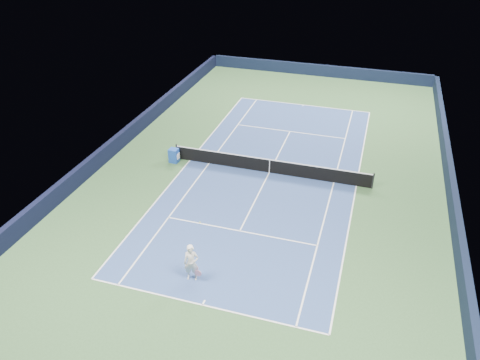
% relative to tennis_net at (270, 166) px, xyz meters
% --- Properties ---
extents(ground, '(40.00, 40.00, 0.00)m').
position_rel_tennis_net_xyz_m(ground, '(0.00, 0.00, -0.50)').
color(ground, '#2F522C').
rests_on(ground, ground).
extents(wall_far, '(22.00, 0.35, 1.10)m').
position_rel_tennis_net_xyz_m(wall_far, '(0.00, 19.82, 0.05)').
color(wall_far, black).
rests_on(wall_far, ground).
extents(wall_right, '(0.35, 40.00, 1.10)m').
position_rel_tennis_net_xyz_m(wall_right, '(10.82, 0.00, 0.05)').
color(wall_right, black).
rests_on(wall_right, ground).
extents(wall_left, '(0.35, 40.00, 1.10)m').
position_rel_tennis_net_xyz_m(wall_left, '(-10.82, 0.00, 0.05)').
color(wall_left, black).
rests_on(wall_left, ground).
extents(court_surface, '(10.97, 23.77, 0.01)m').
position_rel_tennis_net_xyz_m(court_surface, '(0.00, 0.00, -0.50)').
color(court_surface, navy).
rests_on(court_surface, ground).
extents(baseline_far, '(10.97, 0.08, 0.00)m').
position_rel_tennis_net_xyz_m(baseline_far, '(0.00, 11.88, -0.50)').
color(baseline_far, white).
rests_on(baseline_far, ground).
extents(baseline_near, '(10.97, 0.08, 0.00)m').
position_rel_tennis_net_xyz_m(baseline_near, '(0.00, -11.88, -0.50)').
color(baseline_near, white).
rests_on(baseline_near, ground).
extents(sideline_doubles_right, '(0.08, 23.77, 0.00)m').
position_rel_tennis_net_xyz_m(sideline_doubles_right, '(5.49, 0.00, -0.50)').
color(sideline_doubles_right, white).
rests_on(sideline_doubles_right, ground).
extents(sideline_doubles_left, '(0.08, 23.77, 0.00)m').
position_rel_tennis_net_xyz_m(sideline_doubles_left, '(-5.49, 0.00, -0.50)').
color(sideline_doubles_left, white).
rests_on(sideline_doubles_left, ground).
extents(sideline_singles_right, '(0.08, 23.77, 0.00)m').
position_rel_tennis_net_xyz_m(sideline_singles_right, '(4.12, 0.00, -0.50)').
color(sideline_singles_right, white).
rests_on(sideline_singles_right, ground).
extents(sideline_singles_left, '(0.08, 23.77, 0.00)m').
position_rel_tennis_net_xyz_m(sideline_singles_left, '(-4.12, 0.00, -0.50)').
color(sideline_singles_left, white).
rests_on(sideline_singles_left, ground).
extents(service_line_far, '(8.23, 0.08, 0.00)m').
position_rel_tennis_net_xyz_m(service_line_far, '(0.00, 6.40, -0.50)').
color(service_line_far, white).
rests_on(service_line_far, ground).
extents(service_line_near, '(8.23, 0.08, 0.00)m').
position_rel_tennis_net_xyz_m(service_line_near, '(0.00, -6.40, -0.50)').
color(service_line_near, white).
rests_on(service_line_near, ground).
extents(center_service_line, '(0.08, 12.80, 0.00)m').
position_rel_tennis_net_xyz_m(center_service_line, '(0.00, 0.00, -0.50)').
color(center_service_line, white).
rests_on(center_service_line, ground).
extents(center_mark_far, '(0.08, 0.30, 0.00)m').
position_rel_tennis_net_xyz_m(center_mark_far, '(0.00, 11.73, -0.50)').
color(center_mark_far, white).
rests_on(center_mark_far, ground).
extents(center_mark_near, '(0.08, 0.30, 0.00)m').
position_rel_tennis_net_xyz_m(center_mark_near, '(0.00, -11.73, -0.50)').
color(center_mark_near, white).
rests_on(center_mark_near, ground).
extents(tennis_net, '(12.90, 0.10, 1.07)m').
position_rel_tennis_net_xyz_m(tennis_net, '(0.00, 0.00, 0.00)').
color(tennis_net, black).
rests_on(tennis_net, ground).
extents(sponsor_cube, '(0.63, 0.56, 0.95)m').
position_rel_tennis_net_xyz_m(sponsor_cube, '(-6.40, -0.48, -0.03)').
color(sponsor_cube, '#1C47A8').
rests_on(sponsor_cube, ground).
extents(tennis_player, '(0.88, 1.34, 2.57)m').
position_rel_tennis_net_xyz_m(tennis_player, '(-1.03, -10.48, 0.45)').
color(tennis_player, white).
rests_on(tennis_player, ground).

